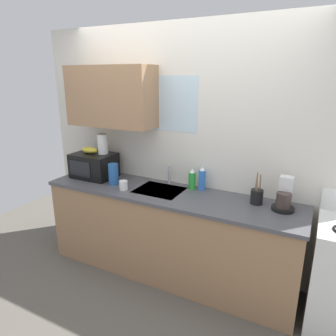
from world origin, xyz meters
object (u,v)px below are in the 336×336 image
(paper_towel_roll, at_px, (103,144))
(cereal_canister, at_px, (113,174))
(dish_soap_bottle_green, at_px, (192,180))
(dish_soap_bottle_blue, at_px, (202,179))
(coffee_maker, at_px, (284,198))
(microwave, at_px, (94,165))
(mug_white, at_px, (124,185))
(banana_bunch, at_px, (90,150))
(utensil_crock, at_px, (257,196))

(paper_towel_roll, distance_m, cereal_canister, 0.39)
(dish_soap_bottle_green, bearing_deg, cereal_canister, -162.79)
(paper_towel_roll, relative_size, dish_soap_bottle_blue, 0.92)
(dish_soap_bottle_blue, bearing_deg, paper_towel_roll, -174.06)
(coffee_maker, height_order, cereal_canister, coffee_maker)
(dish_soap_bottle_green, relative_size, dish_soap_bottle_blue, 0.88)
(microwave, distance_m, mug_white, 0.57)
(banana_bunch, distance_m, utensil_crock, 1.85)
(banana_bunch, height_order, paper_towel_roll, paper_towel_roll)
(paper_towel_roll, distance_m, dish_soap_bottle_green, 1.07)
(dish_soap_bottle_green, xyz_separation_m, utensil_crock, (0.66, -0.07, -0.03))
(dish_soap_bottle_green, xyz_separation_m, dish_soap_bottle_blue, (0.10, 0.02, 0.01))
(microwave, xyz_separation_m, mug_white, (0.53, -0.19, -0.09))
(banana_bunch, height_order, dish_soap_bottle_blue, banana_bunch)
(paper_towel_roll, relative_size, utensil_crock, 0.77)
(dish_soap_bottle_blue, bearing_deg, mug_white, -152.87)
(banana_bunch, xyz_separation_m, utensil_crock, (1.83, 0.07, -0.23))
(banana_bunch, height_order, utensil_crock, banana_bunch)
(microwave, xyz_separation_m, utensil_crock, (1.78, 0.07, -0.06))
(coffee_maker, relative_size, dish_soap_bottle_green, 1.33)
(microwave, bearing_deg, dish_soap_bottle_green, 7.36)
(banana_bunch, bearing_deg, utensil_crock, 2.18)
(paper_towel_roll, height_order, cereal_canister, paper_towel_roll)
(paper_towel_roll, xyz_separation_m, utensil_crock, (1.68, 0.02, -0.31))
(microwave, bearing_deg, mug_white, -19.60)
(banana_bunch, relative_size, dish_soap_bottle_blue, 0.83)
(utensil_crock, bearing_deg, dish_soap_bottle_blue, 170.11)
(banana_bunch, height_order, cereal_canister, banana_bunch)
(dish_soap_bottle_green, height_order, utensil_crock, utensil_crock)
(banana_bunch, relative_size, utensil_crock, 0.70)
(microwave, relative_size, mug_white, 4.84)
(microwave, height_order, utensil_crock, utensil_crock)
(microwave, distance_m, dish_soap_bottle_blue, 1.24)
(microwave, xyz_separation_m, coffee_maker, (2.01, 0.06, -0.03))
(coffee_maker, xyz_separation_m, dish_soap_bottle_green, (-0.89, 0.09, -0.01))
(dish_soap_bottle_green, distance_m, utensil_crock, 0.66)
(coffee_maker, height_order, dish_soap_bottle_green, coffee_maker)
(microwave, relative_size, coffee_maker, 1.64)
(banana_bunch, distance_m, dish_soap_bottle_blue, 1.30)
(dish_soap_bottle_green, distance_m, mug_white, 0.69)
(paper_towel_roll, bearing_deg, banana_bunch, -161.57)
(banana_bunch, height_order, mug_white, banana_bunch)
(utensil_crock, bearing_deg, paper_towel_roll, -179.33)
(dish_soap_bottle_blue, bearing_deg, coffee_maker, -7.86)
(dish_soap_bottle_blue, relative_size, mug_white, 2.52)
(microwave, xyz_separation_m, banana_bunch, (-0.05, 0.00, 0.17))
(utensil_crock, bearing_deg, coffee_maker, -2.87)
(mug_white, bearing_deg, banana_bunch, 161.82)
(paper_towel_roll, bearing_deg, mug_white, -29.24)
(paper_towel_roll, bearing_deg, microwave, -152.83)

